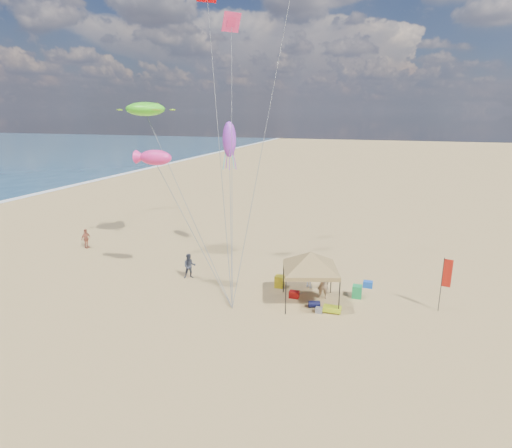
# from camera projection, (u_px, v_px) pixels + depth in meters

# --- Properties ---
(ground) EXTENTS (280.00, 280.00, 0.00)m
(ground) POSITION_uv_depth(u_px,v_px,m) (238.00, 314.00, 21.35)
(ground) COLOR tan
(ground) RESTS_ON ground
(canopy_tent) EXTENTS (5.21, 5.21, 3.35)m
(canopy_tent) POSITION_uv_depth(u_px,v_px,m) (311.00, 254.00, 21.94)
(canopy_tent) COLOR black
(canopy_tent) RESTS_ON ground
(feather_flag) EXTENTS (0.44, 0.11, 2.92)m
(feather_flag) POSITION_uv_depth(u_px,v_px,m) (446.00, 276.00, 21.14)
(feather_flag) COLOR black
(feather_flag) RESTS_ON ground
(cooler_red) EXTENTS (0.54, 0.38, 0.38)m
(cooler_red) POSITION_uv_depth(u_px,v_px,m) (294.00, 294.00, 23.24)
(cooler_red) COLOR #A60E0D
(cooler_red) RESTS_ON ground
(cooler_blue) EXTENTS (0.54, 0.38, 0.38)m
(cooler_blue) POSITION_uv_depth(u_px,v_px,m) (368.00, 284.00, 24.60)
(cooler_blue) COLOR blue
(cooler_blue) RESTS_ON ground
(bag_navy) EXTENTS (0.69, 0.54, 0.36)m
(bag_navy) POSITION_uv_depth(u_px,v_px,m) (314.00, 304.00, 22.09)
(bag_navy) COLOR black
(bag_navy) RESTS_ON ground
(bag_orange) EXTENTS (0.54, 0.69, 0.36)m
(bag_orange) POSITION_uv_depth(u_px,v_px,m) (293.00, 274.00, 26.13)
(bag_orange) COLOR red
(bag_orange) RESTS_ON ground
(chair_green) EXTENTS (0.50, 0.50, 0.70)m
(chair_green) POSITION_uv_depth(u_px,v_px,m) (357.00, 292.00, 23.22)
(chair_green) COLOR #1A9347
(chair_green) RESTS_ON ground
(chair_yellow) EXTENTS (0.50, 0.50, 0.70)m
(chair_yellow) POSITION_uv_depth(u_px,v_px,m) (279.00, 281.00, 24.60)
(chair_yellow) COLOR gold
(chair_yellow) RESTS_ON ground
(crate_grey) EXTENTS (0.34, 0.30, 0.28)m
(crate_grey) POSITION_uv_depth(u_px,v_px,m) (319.00, 310.00, 21.51)
(crate_grey) COLOR gray
(crate_grey) RESTS_ON ground
(beach_cart) EXTENTS (0.90, 0.50, 0.24)m
(beach_cart) POSITION_uv_depth(u_px,v_px,m) (332.00, 309.00, 21.52)
(beach_cart) COLOR #B8CF17
(beach_cart) RESTS_ON ground
(person_near_a) EXTENTS (0.75, 0.63, 1.76)m
(person_near_a) POSITION_uv_depth(u_px,v_px,m) (323.00, 284.00, 22.96)
(person_near_a) COLOR #9E7C5A
(person_near_a) RESTS_ON ground
(person_near_b) EXTENTS (0.96, 0.89, 1.57)m
(person_near_b) POSITION_uv_depth(u_px,v_px,m) (190.00, 266.00, 25.82)
(person_near_b) COLOR #323645
(person_near_b) RESTS_ON ground
(person_near_c) EXTENTS (1.20, 0.97, 1.63)m
(person_near_c) POSITION_uv_depth(u_px,v_px,m) (310.00, 274.00, 24.45)
(person_near_c) COLOR silver
(person_near_c) RESTS_ON ground
(person_far_a) EXTENTS (0.43, 0.89, 1.48)m
(person_far_a) POSITION_uv_depth(u_px,v_px,m) (86.00, 238.00, 31.58)
(person_far_a) COLOR #AE5B43
(person_far_a) RESTS_ON ground
(turtle_kite) EXTENTS (2.92, 2.43, 0.91)m
(turtle_kite) POSITION_uv_depth(u_px,v_px,m) (145.00, 109.00, 28.21)
(turtle_kite) COLOR #49EA20
(turtle_kite) RESTS_ON ground
(fish_kite) EXTENTS (1.93, 1.02, 0.84)m
(fish_kite) POSITION_uv_depth(u_px,v_px,m) (156.00, 158.00, 22.84)
(fish_kite) COLOR #FF2C8B
(fish_kite) RESTS_ON ground
(squid_kite) EXTENTS (0.99, 0.99, 2.34)m
(squid_kite) POSITION_uv_depth(u_px,v_px,m) (229.00, 139.00, 27.84)
(squid_kite) COLOR #A237D6
(squid_kite) RESTS_ON ground
(stunt_kite_pink) EXTENTS (1.32, 1.39, 1.22)m
(stunt_kite_pink) POSITION_uv_depth(u_px,v_px,m) (231.00, 22.00, 29.48)
(stunt_kite_pink) COLOR #F32E6F
(stunt_kite_pink) RESTS_ON ground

